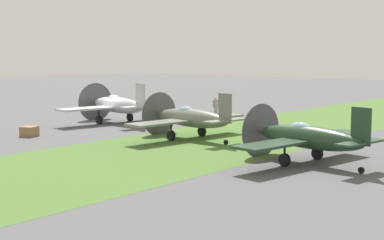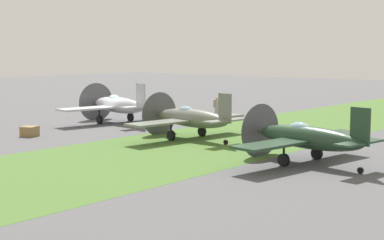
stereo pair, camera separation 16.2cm
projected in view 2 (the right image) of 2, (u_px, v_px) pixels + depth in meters
ground_plane at (104, 124)px, 42.70m from camera, size 160.00×160.00×0.00m
grass_verge at (228, 139)px, 35.14m from camera, size 120.00×11.00×0.01m
airplane_lead at (117, 105)px, 42.97m from camera, size 9.32×7.42×3.30m
airplane_wingman at (190, 118)px, 35.06m from camera, size 8.78×6.97×3.12m
airplane_trail at (306, 137)px, 27.18m from camera, size 8.65×6.87×3.06m
ground_crew_chief at (216, 107)px, 46.46m from camera, size 0.62×0.38×1.73m
supply_crate at (30, 131)px, 36.27m from camera, size 1.16×1.16×0.64m
runway_marker_cone at (250, 116)px, 45.60m from camera, size 0.36×0.36×0.44m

